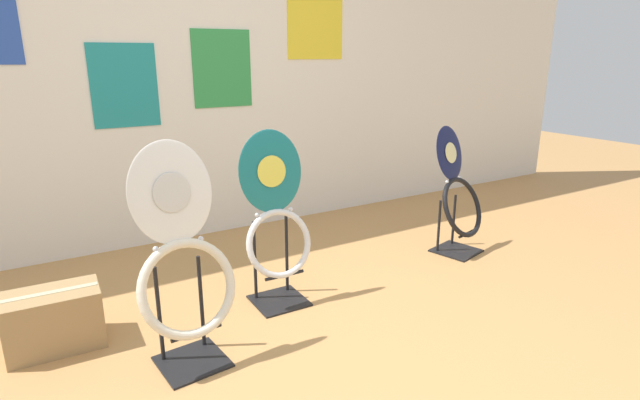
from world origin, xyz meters
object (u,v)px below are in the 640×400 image
storage_box (55,320)px  toilet_seat_display_white_plain (184,268)px  toilet_seat_display_teal_sax (276,223)px  toilet_seat_display_navy_moon (458,199)px

storage_box → toilet_seat_display_white_plain: bearing=-41.4°
toilet_seat_display_teal_sax → storage_box: size_ratio=2.28×
toilet_seat_display_white_plain → toilet_seat_display_navy_moon: (1.98, 0.34, -0.07)m
storage_box → toilet_seat_display_navy_moon: bearing=-2.3°
toilet_seat_display_navy_moon → storage_box: (-2.48, 0.10, -0.24)m
toilet_seat_display_navy_moon → toilet_seat_display_teal_sax: bearing=-179.0°
toilet_seat_display_teal_sax → toilet_seat_display_white_plain: bearing=-151.7°
toilet_seat_display_white_plain → toilet_seat_display_teal_sax: toilet_seat_display_white_plain is taller
toilet_seat_display_navy_moon → storage_box: bearing=177.7°
toilet_seat_display_white_plain → toilet_seat_display_teal_sax: size_ratio=1.04×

